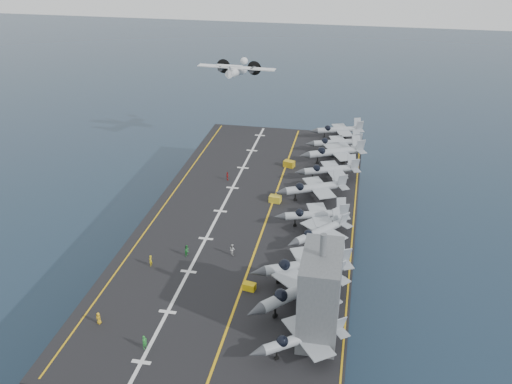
% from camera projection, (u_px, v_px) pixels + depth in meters
% --- Properties ---
extents(ground, '(500.00, 500.00, 0.00)m').
position_uv_depth(ground, '(252.00, 262.00, 109.49)').
color(ground, '#142135').
rests_on(ground, ground).
extents(hull, '(36.00, 90.00, 10.00)m').
position_uv_depth(hull, '(252.00, 239.00, 107.25)').
color(hull, '#56595E').
rests_on(hull, ground).
extents(flight_deck, '(38.00, 92.00, 0.40)m').
position_uv_depth(flight_deck, '(252.00, 215.00, 104.92)').
color(flight_deck, black).
rests_on(flight_deck, hull).
extents(foul_line, '(0.35, 90.00, 0.02)m').
position_uv_depth(foul_line, '(268.00, 216.00, 104.31)').
color(foul_line, gold).
rests_on(foul_line, flight_deck).
extents(landing_centerline, '(0.50, 90.00, 0.02)m').
position_uv_depth(landing_centerline, '(220.00, 211.00, 105.84)').
color(landing_centerline, silver).
rests_on(landing_centerline, flight_deck).
extents(deck_edge_port, '(0.25, 90.00, 0.02)m').
position_uv_depth(deck_edge_port, '(164.00, 206.00, 107.72)').
color(deck_edge_port, gold).
rests_on(deck_edge_port, flight_deck).
extents(deck_edge_stbd, '(0.25, 90.00, 0.02)m').
position_uv_depth(deck_edge_stbd, '(353.00, 224.00, 101.67)').
color(deck_edge_stbd, gold).
rests_on(deck_edge_stbd, flight_deck).
extents(island_superstructure, '(5.00, 10.00, 15.00)m').
position_uv_depth(island_superstructure, '(321.00, 285.00, 72.59)').
color(island_superstructure, '#56595E').
rests_on(island_superstructure, flight_deck).
extents(fighter_jet_0, '(15.73, 14.75, 4.55)m').
position_uv_depth(fighter_jet_0, '(303.00, 337.00, 71.55)').
color(fighter_jet_0, gray).
rests_on(fighter_jet_0, flight_deck).
extents(fighter_jet_1, '(19.17, 19.56, 5.71)m').
position_uv_depth(fighter_jet_1, '(301.00, 289.00, 79.61)').
color(fighter_jet_1, '#99A1A7').
rests_on(fighter_jet_1, flight_deck).
extents(fighter_jet_2, '(18.39, 15.96, 5.37)m').
position_uv_depth(fighter_jet_2, '(306.00, 264.00, 85.39)').
color(fighter_jet_2, gray).
rests_on(fighter_jet_2, flight_deck).
extents(fighter_jet_3, '(14.88, 15.31, 4.46)m').
position_uv_depth(fighter_jet_3, '(321.00, 231.00, 95.13)').
color(fighter_jet_3, '#939CA2').
rests_on(fighter_jet_3, flight_deck).
extents(fighter_jet_4, '(15.24, 12.37, 4.58)m').
position_uv_depth(fighter_jet_4, '(316.00, 214.00, 100.18)').
color(fighter_jet_4, gray).
rests_on(fighter_jet_4, flight_deck).
extents(fighter_jet_5, '(17.02, 14.92, 4.95)m').
position_uv_depth(fighter_jet_5, '(315.00, 187.00, 109.41)').
color(fighter_jet_5, '#90979D').
rests_on(fighter_jet_5, flight_deck).
extents(fighter_jet_6, '(15.86, 13.33, 4.69)m').
position_uv_depth(fighter_jet_6, '(330.00, 169.00, 117.23)').
color(fighter_jet_6, gray).
rests_on(fighter_jet_6, flight_deck).
extents(fighter_jet_7, '(17.73, 15.51, 5.16)m').
position_uv_depth(fighter_jet_7, '(335.00, 151.00, 125.14)').
color(fighter_jet_7, gray).
rests_on(fighter_jet_7, flight_deck).
extents(fighter_jet_8, '(15.22, 12.45, 4.56)m').
position_uv_depth(fighter_jet_8, '(337.00, 142.00, 130.89)').
color(fighter_jet_8, '#939DA4').
rests_on(fighter_jet_8, flight_deck).
extents(tow_cart_a, '(1.96, 1.46, 1.07)m').
position_uv_depth(tow_cart_a, '(249.00, 287.00, 83.96)').
color(tow_cart_a, gold).
rests_on(tow_cart_a, flight_deck).
extents(tow_cart_b, '(2.37, 1.73, 1.31)m').
position_uv_depth(tow_cart_b, '(275.00, 199.00, 108.87)').
color(tow_cart_b, gold).
rests_on(tow_cart_b, flight_deck).
extents(tow_cart_c, '(2.62, 2.11, 1.36)m').
position_uv_depth(tow_cart_c, '(289.00, 164.00, 123.68)').
color(tow_cart_c, gold).
rests_on(tow_cart_c, flight_deck).
extents(crew_0, '(1.23, 1.07, 1.72)m').
position_uv_depth(crew_0, '(99.00, 318.00, 77.00)').
color(crew_0, gold).
rests_on(crew_0, flight_deck).
extents(crew_1, '(0.83, 1.17, 1.87)m').
position_uv_depth(crew_1, '(151.00, 261.00, 89.39)').
color(crew_1, gold).
rests_on(crew_1, flight_deck).
extents(crew_2, '(1.03, 1.31, 1.93)m').
position_uv_depth(crew_2, '(187.00, 250.00, 91.98)').
color(crew_2, '#268937').
rests_on(crew_2, flight_deck).
extents(crew_4, '(1.09, 1.26, 1.76)m').
position_uv_depth(crew_4, '(227.00, 176.00, 117.59)').
color(crew_4, '#B21919').
rests_on(crew_4, flight_deck).
extents(crew_6, '(1.23, 1.40, 1.95)m').
position_uv_depth(crew_6, '(145.00, 342.00, 72.58)').
color(crew_6, '#268C33').
rests_on(crew_6, flight_deck).
extents(crew_7, '(1.37, 1.37, 1.93)m').
position_uv_depth(crew_7, '(232.00, 249.00, 92.26)').
color(crew_7, silver).
rests_on(crew_7, flight_deck).
extents(transport_plane, '(21.55, 15.40, 4.89)m').
position_uv_depth(transport_plane, '(236.00, 72.00, 148.87)').
color(transport_plane, silver).
extents(fighter_jet_9, '(15.22, 12.45, 4.56)m').
position_uv_depth(fighter_jet_9, '(339.00, 129.00, 138.35)').
color(fighter_jet_9, '#939DA4').
rests_on(fighter_jet_9, flight_deck).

